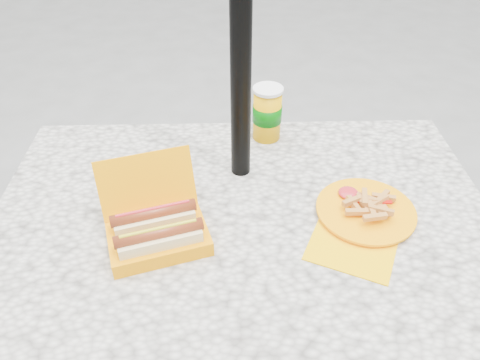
{
  "coord_description": "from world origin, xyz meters",
  "views": [
    {
      "loc": [
        -0.03,
        -0.83,
        1.51
      ],
      "look_at": [
        -0.0,
        0.06,
        0.8
      ],
      "focal_mm": 35.0,
      "sensor_mm": 36.0,
      "label": 1
    }
  ],
  "objects_px": {
    "soda_cup": "(267,113)",
    "hotdog_box": "(157,230)",
    "umbrella_pole": "(241,45)",
    "fries_plate": "(365,212)"
  },
  "relations": [
    {
      "from": "soda_cup",
      "to": "hotdog_box",
      "type": "bearing_deg",
      "value": -122.94
    },
    {
      "from": "umbrella_pole",
      "to": "soda_cup",
      "type": "distance_m",
      "value": 0.32
    },
    {
      "from": "umbrella_pole",
      "to": "fries_plate",
      "type": "distance_m",
      "value": 0.48
    },
    {
      "from": "umbrella_pole",
      "to": "hotdog_box",
      "type": "distance_m",
      "value": 0.45
    },
    {
      "from": "umbrella_pole",
      "to": "hotdog_box",
      "type": "height_order",
      "value": "umbrella_pole"
    },
    {
      "from": "hotdog_box",
      "to": "soda_cup",
      "type": "relative_size",
      "value": 1.63
    },
    {
      "from": "umbrella_pole",
      "to": "fries_plate",
      "type": "bearing_deg",
      "value": -32.87
    },
    {
      "from": "hotdog_box",
      "to": "umbrella_pole",
      "type": "bearing_deg",
      "value": 36.99
    },
    {
      "from": "hotdog_box",
      "to": "fries_plate",
      "type": "bearing_deg",
      "value": -7.96
    },
    {
      "from": "hotdog_box",
      "to": "fries_plate",
      "type": "relative_size",
      "value": 0.78
    }
  ]
}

